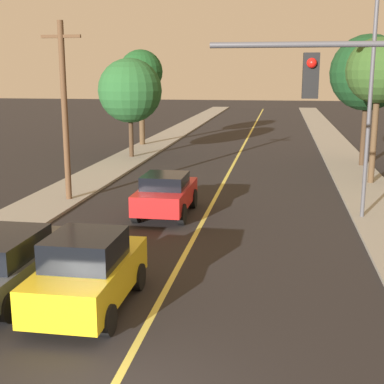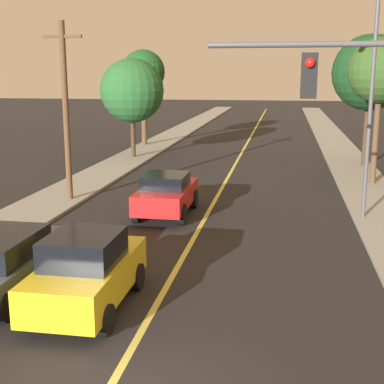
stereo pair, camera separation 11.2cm
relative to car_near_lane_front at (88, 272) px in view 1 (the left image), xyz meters
name	(u,v)px [view 1 (the left image)]	position (x,y,z in m)	size (l,w,h in m)	color
road_surface	(247,139)	(1.48, 32.37, -0.86)	(10.57, 80.00, 0.01)	black
sidewalk_left	(168,137)	(-5.06, 32.37, -0.81)	(2.50, 80.00, 0.12)	gray
sidewalk_right	(330,140)	(8.02, 32.37, -0.81)	(2.50, 80.00, 0.12)	gray
car_near_lane_front	(88,272)	(0.00, 0.00, 0.00)	(1.84, 3.84, 1.76)	gold
car_near_lane_second	(166,194)	(0.00, 8.21, -0.05)	(1.87, 3.93, 1.57)	red
car_outer_lane_front	(4,262)	(-2.33, 0.59, -0.11)	(1.93, 5.14, 1.47)	#474C51
traffic_signal_mast	(381,128)	(6.09, 0.59, 3.23)	(4.64, 0.42, 5.86)	#47474C
streetlamp_right	(358,73)	(6.65, 8.74, 4.33)	(2.14, 0.36, 7.99)	#47474C
utility_pole_left	(65,109)	(-4.41, 9.68, 2.93)	(1.60, 0.24, 7.05)	#513823
tree_left_near	(130,91)	(-4.97, 21.17, 3.27)	(3.87, 3.87, 5.96)	#3D2B1C
tree_left_far	(141,73)	(-5.80, 27.02, 4.35)	(3.08, 3.08, 6.71)	#4C3823
tree_right_near	(379,71)	(8.40, 15.18, 4.40)	(2.96, 2.96, 6.67)	#4C3823
tree_right_far	(368,73)	(8.69, 20.22, 4.32)	(4.10, 4.10, 7.14)	#3D2B1C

